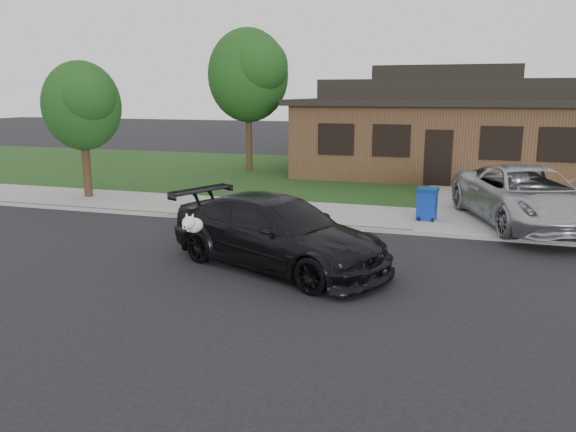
% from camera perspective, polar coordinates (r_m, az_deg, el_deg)
% --- Properties ---
extents(ground, '(120.00, 120.00, 0.00)m').
position_cam_1_polar(ground, '(12.68, -6.02, -4.40)').
color(ground, black).
rests_on(ground, ground).
extents(sidewalk, '(60.00, 3.00, 0.12)m').
position_cam_1_polar(sidewalk, '(17.22, 0.50, 0.38)').
color(sidewalk, gray).
rests_on(sidewalk, ground).
extents(curb, '(60.00, 0.12, 0.12)m').
position_cam_1_polar(curb, '(15.83, -1.06, -0.70)').
color(curb, gray).
rests_on(curb, ground).
extents(lawn, '(60.00, 13.00, 0.13)m').
position_cam_1_polar(lawn, '(24.87, 5.82, 4.07)').
color(lawn, '#193814').
rests_on(lawn, ground).
extents(driveway, '(4.50, 13.00, 0.14)m').
position_cam_1_polar(driveway, '(21.47, 20.07, 2.06)').
color(driveway, gray).
rests_on(driveway, ground).
extents(sedan, '(5.59, 3.97, 1.50)m').
position_cam_1_polar(sedan, '(11.91, -1.09, -1.67)').
color(sedan, black).
rests_on(sedan, ground).
extents(minivan, '(4.22, 6.15, 1.56)m').
position_cam_1_polar(minivan, '(16.50, 23.06, 1.89)').
color(minivan, '#A4A7AB').
rests_on(minivan, driveway).
extents(recycling_bin, '(0.61, 0.63, 0.92)m').
position_cam_1_polar(recycling_bin, '(16.29, 13.95, 1.20)').
color(recycling_bin, navy).
rests_on(recycling_bin, sidewalk).
extents(house, '(12.60, 8.60, 4.65)m').
position_cam_1_polar(house, '(26.19, 15.52, 8.66)').
color(house, '#422B1C').
rests_on(house, ground).
extents(tree_0, '(3.78, 3.60, 6.34)m').
position_cam_1_polar(tree_0, '(25.71, -3.83, 14.24)').
color(tree_0, '#332114').
rests_on(tree_0, ground).
extents(tree_2, '(2.73, 2.60, 4.59)m').
position_cam_1_polar(tree_2, '(20.33, -20.10, 10.60)').
color(tree_2, '#332114').
rests_on(tree_2, ground).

